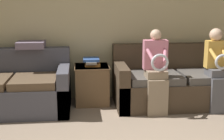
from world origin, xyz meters
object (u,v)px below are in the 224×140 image
Objects in this scene: child_right_seated at (216,66)px; side_shelf at (92,84)px; couch_main at (177,83)px; couch_side at (13,89)px; throw_pillow at (31,44)px; book_stack at (92,62)px; child_left_seated at (156,69)px.

side_shelf is at bearing 163.31° from child_right_seated.
couch_main is 0.68m from child_right_seated.
couch_side is 4.00× the size of throw_pillow.
couch_side is 1.23m from book_stack.
couch_main is at bearing -6.77° from book_stack.
book_stack is at bearing 163.01° from child_right_seated.
child_right_seated is at bearing -16.69° from side_shelf.
couch_main reaches higher than book_stack.
child_right_seated is 2.91× the size of throw_pillow.
child_left_seated is 0.99× the size of child_right_seated.
couch_side is 2.97m from child_right_seated.
side_shelf is (1.16, 0.20, -0.00)m from couch_side.
couch_side is at bearing -170.27° from side_shelf.
couch_side reaches higher than book_stack.
book_stack is at bearing 173.23° from couch_main.
side_shelf is 0.35m from book_stack.
couch_main is 1.38m from book_stack.
couch_main is at bearing 1.19° from couch_side.
child_right_seated is at bearing -13.83° from throw_pillow.
couch_side is 1.18m from side_shelf.
couch_main is at bearing -7.07° from throw_pillow.
book_stack is (0.00, 0.01, 0.35)m from side_shelf.
side_shelf is at bearing 148.91° from child_left_seated.
child_left_seated is 1.94m from throw_pillow.
child_right_seated is at bearing 0.31° from child_left_seated.
child_left_seated reaches higher than throw_pillow.
throw_pillow is at bearing 159.74° from child_left_seated.
child_left_seated is at bearing -20.26° from throw_pillow.
child_right_seated is 1.88m from side_shelf.
child_left_seated is at bearing -9.29° from couch_side.
child_right_seated is 3.84× the size of book_stack.
couch_side is at bearing -126.79° from throw_pillow.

